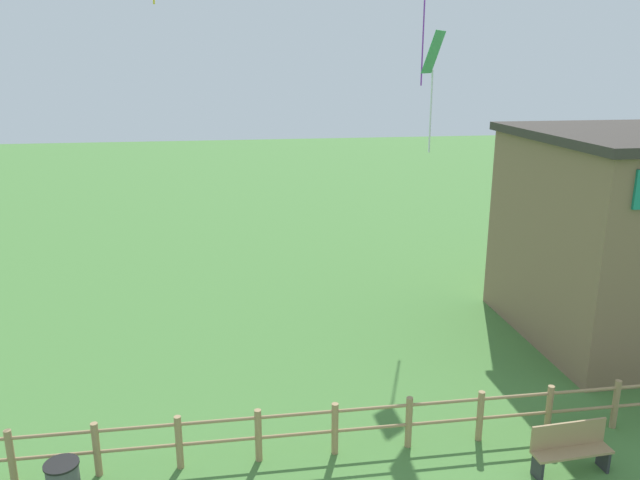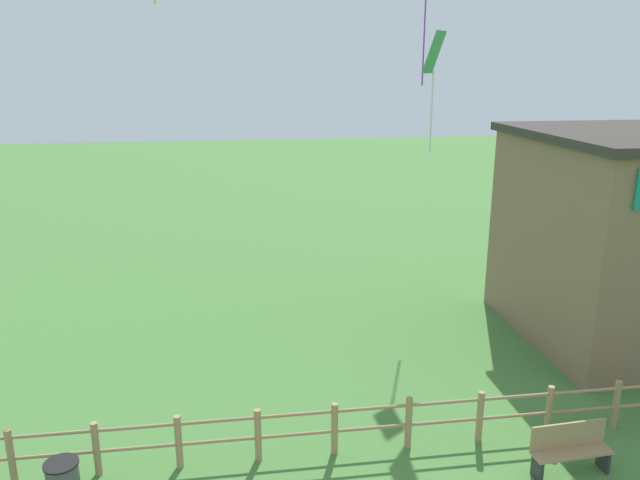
{
  "view_description": "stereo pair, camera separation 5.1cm",
  "coord_description": "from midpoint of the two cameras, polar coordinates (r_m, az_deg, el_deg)",
  "views": [
    {
      "loc": [
        -1.99,
        -5.88,
        7.73
      ],
      "look_at": [
        0.0,
        7.08,
        4.0
      ],
      "focal_mm": 35.0,
      "sensor_mm": 36.0,
      "label": 1
    },
    {
      "loc": [
        -1.94,
        -5.88,
        7.73
      ],
      "look_at": [
        0.0,
        7.08,
        4.0
      ],
      "focal_mm": 35.0,
      "sensor_mm": 36.0,
      "label": 2
    }
  ],
  "objects": [
    {
      "name": "kite_green_diamond",
      "position": [
        17.83,
        10.2,
        15.42
      ],
      "size": [
        0.81,
        0.9,
        3.26
      ],
      "color": "green"
    },
    {
      "name": "park_bench_by_building",
      "position": [
        13.65,
        21.8,
        -17.17
      ],
      "size": [
        1.61,
        0.5,
        1.02
      ],
      "color": "#9E7F56",
      "rests_on": "ground_plane"
    },
    {
      "name": "wooden_fence",
      "position": [
        13.2,
        1.26,
        -16.62
      ],
      "size": [
        15.67,
        0.14,
        1.14
      ],
      "color": "#9E7F56",
      "rests_on": "ground_plane"
    },
    {
      "name": "kite_purple_streamer",
      "position": [
        21.85,
        9.47,
        20.63
      ],
      "size": [
        0.81,
        0.78,
        3.72
      ],
      "color": "purple"
    }
  ]
}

